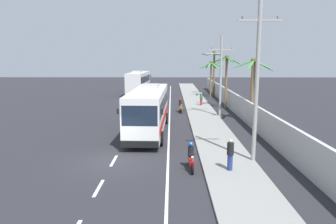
# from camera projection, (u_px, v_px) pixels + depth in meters

# --- Properties ---
(ground_plane) EXTENTS (160.00, 160.00, 0.00)m
(ground_plane) POSITION_uv_depth(u_px,v_px,m) (114.00, 161.00, 18.88)
(ground_plane) COLOR #28282D
(sidewalk_kerb) EXTENTS (3.20, 90.00, 0.14)m
(sidewalk_kerb) POSITION_uv_depth(u_px,v_px,m) (208.00, 125.00, 28.64)
(sidewalk_kerb) COLOR gray
(sidewalk_kerb) RESTS_ON ground
(lane_markings) EXTENTS (3.41, 71.00, 0.01)m
(lane_markings) POSITION_uv_depth(u_px,v_px,m) (158.00, 116.00, 33.27)
(lane_markings) COLOR white
(lane_markings) RESTS_ON ground
(boundary_wall) EXTENTS (0.24, 60.00, 2.13)m
(boundary_wall) POSITION_uv_depth(u_px,v_px,m) (241.00, 107.00, 32.37)
(boundary_wall) COLOR #B2B2AD
(boundary_wall) RESTS_ON ground
(coach_bus_foreground) EXTENTS (3.20, 11.72, 3.83)m
(coach_bus_foreground) POSITION_uv_depth(u_px,v_px,m) (149.00, 108.00, 25.80)
(coach_bus_foreground) COLOR white
(coach_bus_foreground) RESTS_ON ground
(coach_bus_far_lane) EXTENTS (3.39, 10.85, 3.95)m
(coach_bus_far_lane) POSITION_uv_depth(u_px,v_px,m) (139.00, 82.00, 52.50)
(coach_bus_far_lane) COLOR white
(coach_bus_far_lane) RESTS_ON ground
(motorcycle_beside_bus) EXTENTS (0.56, 1.96, 1.53)m
(motorcycle_beside_bus) POSITION_uv_depth(u_px,v_px,m) (191.00, 158.00, 17.34)
(motorcycle_beside_bus) COLOR black
(motorcycle_beside_bus) RESTS_ON ground
(motorcycle_trailing) EXTENTS (0.56, 1.96, 1.61)m
(motorcycle_trailing) POSITION_uv_depth(u_px,v_px,m) (180.00, 107.00, 35.38)
(motorcycle_trailing) COLOR black
(motorcycle_trailing) RESTS_ON ground
(pedestrian_near_kerb) EXTENTS (0.36, 0.36, 1.63)m
(pedestrian_near_kerb) POSITION_uv_depth(u_px,v_px,m) (201.00, 98.00, 39.82)
(pedestrian_near_kerb) COLOR red
(pedestrian_near_kerb) RESTS_ON sidewalk_kerb
(pedestrian_midwalk) EXTENTS (0.36, 0.36, 1.71)m
(pedestrian_midwalk) POSITION_uv_depth(u_px,v_px,m) (230.00, 154.00, 16.79)
(pedestrian_midwalk) COLOR navy
(pedestrian_midwalk) RESTS_ON sidewalk_kerb
(utility_pole_nearest) EXTENTS (2.41, 0.24, 9.43)m
(utility_pole_nearest) POSITION_uv_depth(u_px,v_px,m) (257.00, 79.00, 17.78)
(utility_pole_nearest) COLOR #9E9E99
(utility_pole_nearest) RESTS_ON ground
(utility_pole_mid) EXTENTS (3.22, 0.24, 8.35)m
(utility_pole_mid) POSITION_uv_depth(u_px,v_px,m) (220.00, 74.00, 32.07)
(utility_pole_mid) COLOR #9E9E99
(utility_pole_mid) RESTS_ON ground
(palm_nearest) EXTENTS (3.92, 3.93, 5.60)m
(palm_nearest) POSITION_uv_depth(u_px,v_px,m) (211.00, 70.00, 48.15)
(palm_nearest) COLOR brown
(palm_nearest) RESTS_ON ground
(palm_second) EXTENTS (3.60, 3.85, 6.41)m
(palm_second) POSITION_uv_depth(u_px,v_px,m) (226.00, 70.00, 37.53)
(palm_second) COLOR brown
(palm_second) RESTS_ON ground
(palm_third) EXTENTS (2.90, 3.05, 7.21)m
(palm_third) POSITION_uv_depth(u_px,v_px,m) (214.00, 65.00, 50.50)
(palm_third) COLOR brown
(palm_third) RESTS_ON ground
(palm_fourth) EXTENTS (3.95, 3.73, 6.10)m
(palm_fourth) POSITION_uv_depth(u_px,v_px,m) (253.00, 78.00, 29.43)
(palm_fourth) COLOR brown
(palm_fourth) RESTS_ON ground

